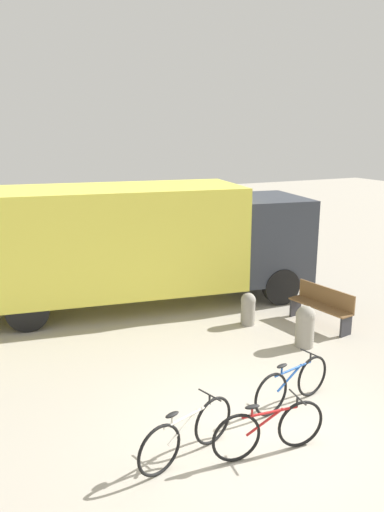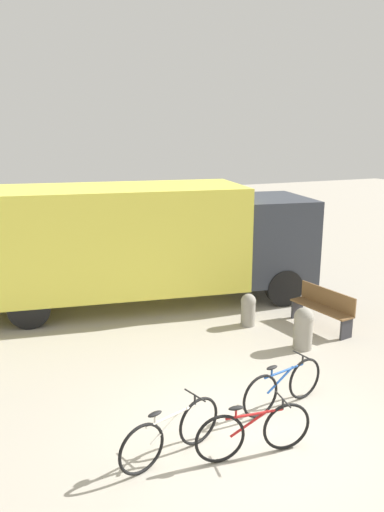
% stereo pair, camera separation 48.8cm
% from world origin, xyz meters
% --- Properties ---
extents(ground_plane, '(60.00, 60.00, 0.00)m').
position_xyz_m(ground_plane, '(0.00, 0.00, 0.00)').
color(ground_plane, '#A8A091').
extents(delivery_truck, '(9.08, 3.79, 3.04)m').
position_xyz_m(delivery_truck, '(0.23, 6.28, 1.70)').
color(delivery_truck, '#EAE04C').
rests_on(delivery_truck, ground).
extents(park_bench, '(0.65, 1.65, 0.89)m').
position_xyz_m(park_bench, '(3.59, 3.05, 0.49)').
color(park_bench, brown).
rests_on(park_bench, ground).
extents(bicycle_near, '(1.65, 0.62, 0.81)m').
position_xyz_m(bicycle_near, '(-1.27, 0.00, 0.38)').
color(bicycle_near, black).
rests_on(bicycle_near, ground).
extents(bicycle_middle, '(1.71, 0.44, 0.81)m').
position_xyz_m(bicycle_middle, '(-0.21, -0.40, 0.38)').
color(bicycle_middle, black).
rests_on(bicycle_middle, ground).
extents(bicycle_far, '(1.69, 0.50, 0.81)m').
position_xyz_m(bicycle_far, '(0.86, 0.50, 0.38)').
color(bicycle_far, black).
rests_on(bicycle_far, ground).
extents(bollard_near_bench, '(0.41, 0.41, 0.89)m').
position_xyz_m(bollard_near_bench, '(2.48, 2.26, 0.48)').
color(bollard_near_bench, gray).
rests_on(bollard_near_bench, ground).
extents(bollard_far_bench, '(0.35, 0.35, 0.76)m').
position_xyz_m(bollard_far_bench, '(2.06, 3.80, 0.41)').
color(bollard_far_bench, gray).
rests_on(bollard_far_bench, ground).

